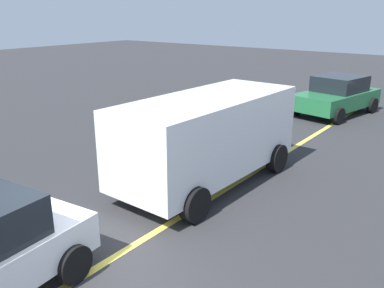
# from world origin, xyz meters

# --- Properties ---
(ground_plane) EXTENTS (80.00, 80.00, 0.00)m
(ground_plane) POSITION_xyz_m (0.00, 0.00, 0.00)
(ground_plane) COLOR #2D2D30
(lane_marking_centre) EXTENTS (28.00, 0.16, 0.01)m
(lane_marking_centre) POSITION_xyz_m (3.00, 0.00, 0.01)
(lane_marking_centre) COLOR #E0D14C
(white_van) EXTENTS (5.25, 2.38, 2.20)m
(white_van) POSITION_xyz_m (4.54, 0.60, 1.27)
(white_van) COLOR white
(white_van) RESTS_ON ground_plane
(car_green_far_lane) EXTENTS (4.34, 2.72, 1.58)m
(car_green_far_lane) POSITION_xyz_m (13.69, 0.50, 0.80)
(car_green_far_lane) COLOR #236B3D
(car_green_far_lane) RESTS_ON ground_plane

